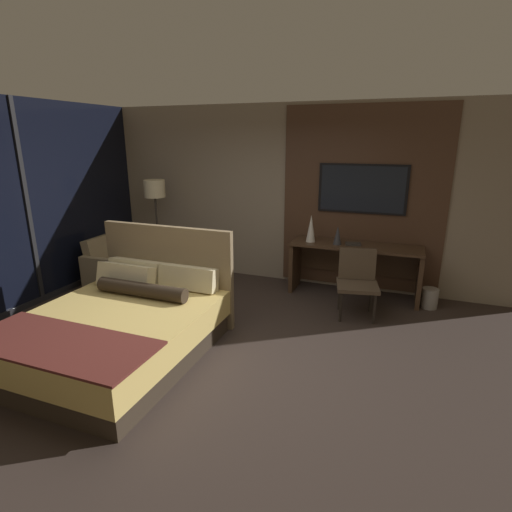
% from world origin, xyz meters
% --- Properties ---
extents(ground_plane, '(16.00, 16.00, 0.00)m').
position_xyz_m(ground_plane, '(0.00, 0.00, 0.00)').
color(ground_plane, '#332823').
extents(wall_back_tv_panel, '(7.20, 0.09, 2.80)m').
position_xyz_m(wall_back_tv_panel, '(0.16, 2.59, 1.40)').
color(wall_back_tv_panel, gray).
rests_on(wall_back_tv_panel, ground_plane).
extents(wall_left_window, '(0.06, 6.00, 2.80)m').
position_xyz_m(wall_left_window, '(-3.00, 0.40, 1.32)').
color(wall_left_window, black).
rests_on(wall_left_window, ground_plane).
extents(bed, '(1.80, 2.17, 1.24)m').
position_xyz_m(bed, '(-0.94, -0.37, 0.32)').
color(bed, '#33281E').
rests_on(bed, ground_plane).
extents(desk, '(1.87, 0.58, 0.79)m').
position_xyz_m(desk, '(1.20, 2.28, 0.54)').
color(desk, '#422D1E').
rests_on(desk, ground_plane).
extents(tv, '(1.28, 0.04, 0.72)m').
position_xyz_m(tv, '(1.20, 2.52, 1.56)').
color(tv, black).
extents(desk_chair, '(0.61, 0.61, 0.88)m').
position_xyz_m(desk_chair, '(1.32, 1.59, 0.52)').
color(desk_chair, '#4C3D2D').
rests_on(desk_chair, ground_plane).
extents(armchair_by_window, '(0.82, 0.83, 0.79)m').
position_xyz_m(armchair_by_window, '(-2.37, 1.31, 0.27)').
color(armchair_by_window, '#998460').
rests_on(armchair_by_window, ground_plane).
extents(floor_lamp, '(0.34, 0.34, 1.63)m').
position_xyz_m(floor_lamp, '(-2.03, 1.99, 1.36)').
color(floor_lamp, '#282623').
rests_on(floor_lamp, ground_plane).
extents(vase_tall, '(0.14, 0.14, 0.41)m').
position_xyz_m(vase_tall, '(0.54, 2.19, 0.99)').
color(vase_tall, silver).
rests_on(vase_tall, desk).
extents(vase_short, '(0.12, 0.12, 0.27)m').
position_xyz_m(vase_short, '(0.94, 2.17, 0.93)').
color(vase_short, '#333338').
rests_on(vase_short, desk).
extents(book, '(0.24, 0.18, 0.03)m').
position_xyz_m(book, '(1.16, 2.22, 0.80)').
color(book, '#332D28').
rests_on(book, desk).
extents(waste_bin, '(0.22, 0.22, 0.28)m').
position_xyz_m(waste_bin, '(2.26, 2.15, 0.14)').
color(waste_bin, gray).
rests_on(waste_bin, ground_plane).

